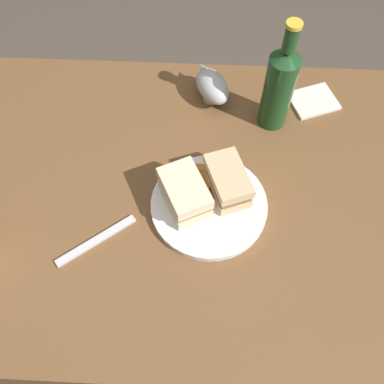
% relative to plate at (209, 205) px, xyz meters
% --- Properties ---
extents(ground_plane, '(6.00, 6.00, 0.00)m').
position_rel_plate_xyz_m(ground_plane, '(0.07, -0.04, -0.72)').
color(ground_plane, '#4C4238').
extents(dining_table, '(1.20, 0.79, 0.71)m').
position_rel_plate_xyz_m(dining_table, '(0.07, -0.04, -0.36)').
color(dining_table, brown).
rests_on(dining_table, ground).
extents(plate, '(0.25, 0.25, 0.02)m').
position_rel_plate_xyz_m(plate, '(0.00, 0.00, 0.00)').
color(plate, white).
rests_on(plate, dining_table).
extents(sandwich_half_left, '(0.11, 0.14, 0.06)m').
position_rel_plate_xyz_m(sandwich_half_left, '(-0.04, -0.04, 0.04)').
color(sandwich_half_left, '#CCB284').
rests_on(sandwich_half_left, plate).
extents(sandwich_half_right, '(0.12, 0.14, 0.07)m').
position_rel_plate_xyz_m(sandwich_half_right, '(0.05, -0.00, 0.04)').
color(sandwich_half_right, beige).
rests_on(sandwich_half_right, plate).
extents(potato_wedge_front, '(0.04, 0.06, 0.02)m').
position_rel_plate_xyz_m(potato_wedge_front, '(0.01, -0.07, 0.02)').
color(potato_wedge_front, '#AD702D').
rests_on(potato_wedge_front, plate).
extents(potato_wedge_middle, '(0.04, 0.05, 0.01)m').
position_rel_plate_xyz_m(potato_wedge_middle, '(0.06, -0.05, 0.02)').
color(potato_wedge_middle, '#AD702D').
rests_on(potato_wedge_middle, plate).
extents(potato_wedge_back, '(0.05, 0.02, 0.02)m').
position_rel_plate_xyz_m(potato_wedge_back, '(0.01, -0.08, 0.02)').
color(potato_wedge_back, '#AD702D').
rests_on(potato_wedge_back, plate).
extents(potato_wedge_left_edge, '(0.03, 0.06, 0.02)m').
position_rel_plate_xyz_m(potato_wedge_left_edge, '(0.01, -0.03, 0.02)').
color(potato_wedge_left_edge, '#AD702D').
rests_on(potato_wedge_left_edge, plate).
extents(potato_wedge_right_edge, '(0.05, 0.02, 0.02)m').
position_rel_plate_xyz_m(potato_wedge_right_edge, '(0.01, -0.05, 0.02)').
color(potato_wedge_right_edge, gold).
rests_on(potato_wedge_right_edge, plate).
extents(gravy_boat, '(0.11, 0.13, 0.07)m').
position_rel_plate_xyz_m(gravy_boat, '(0.00, -0.31, 0.04)').
color(gravy_boat, '#B7B7BC').
rests_on(gravy_boat, dining_table).
extents(cider_bottle, '(0.07, 0.07, 0.28)m').
position_rel_plate_xyz_m(cider_bottle, '(-0.14, -0.25, 0.11)').
color(cider_bottle, '#19421E').
rests_on(cider_bottle, dining_table).
extents(napkin, '(0.14, 0.12, 0.01)m').
position_rel_plate_xyz_m(napkin, '(-0.25, -0.31, -0.00)').
color(napkin, silver).
rests_on(napkin, dining_table).
extents(fork, '(0.15, 0.12, 0.01)m').
position_rel_plate_xyz_m(fork, '(0.23, 0.09, -0.00)').
color(fork, silver).
rests_on(fork, dining_table).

